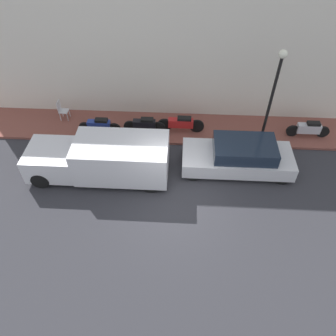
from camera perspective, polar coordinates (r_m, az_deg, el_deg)
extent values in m
plane|color=#2D2D33|center=(12.18, 1.12, -5.71)|extent=(60.00, 60.00, 0.00)
cube|color=brown|center=(15.18, 1.79, 6.92)|extent=(2.20, 19.30, 0.11)
cube|color=silver|center=(14.47, 2.28, 20.75)|extent=(0.30, 19.30, 6.96)
cube|color=silver|center=(13.30, 11.90, 1.51)|extent=(1.73, 4.34, 0.60)
cube|color=#192333|center=(12.96, 13.21, 3.29)|extent=(1.53, 2.38, 0.54)
cylinder|color=black|center=(12.71, 4.47, -1.02)|extent=(0.20, 0.61, 0.61)
cylinder|color=black|center=(13.79, 4.47, 3.46)|extent=(0.20, 0.61, 0.61)
cylinder|color=black|center=(13.29, 19.38, -1.55)|extent=(0.20, 0.61, 0.61)
cylinder|color=black|center=(14.33, 18.29, 2.79)|extent=(0.20, 0.61, 0.61)
cube|color=silver|center=(12.54, -8.02, 1.76)|extent=(1.84, 3.50, 1.45)
cube|color=silver|center=(13.43, -19.32, 1.43)|extent=(1.75, 1.89, 1.02)
cube|color=#192333|center=(13.35, -20.73, 2.35)|extent=(1.57, 1.04, 0.41)
cylinder|color=black|center=(13.29, -21.32, -1.98)|extent=(0.22, 0.70, 0.70)
cylinder|color=black|center=(14.32, -19.37, 2.65)|extent=(0.22, 0.70, 0.70)
cylinder|color=black|center=(12.25, -3.00, -2.92)|extent=(0.22, 0.70, 0.70)
cylinder|color=black|center=(13.35, -2.38, 2.13)|extent=(0.22, 0.70, 0.70)
cube|color=navy|center=(14.90, -11.92, 7.34)|extent=(0.30, 1.00, 0.41)
cube|color=black|center=(14.71, -11.55, 8.15)|extent=(0.27, 0.55, 0.12)
cylinder|color=black|center=(15.17, -14.30, 6.86)|extent=(0.10, 0.52, 0.52)
cylinder|color=black|center=(14.84, -9.29, 6.81)|extent=(0.10, 0.52, 0.52)
cube|color=#B7B7BF|center=(15.64, 23.30, 6.37)|extent=(0.30, 1.00, 0.41)
cube|color=black|center=(15.54, 24.05, 7.09)|extent=(0.27, 0.54, 0.12)
cylinder|color=black|center=(15.51, 20.84, 6.08)|extent=(0.10, 0.54, 0.54)
cylinder|color=black|center=(15.98, 25.35, 5.72)|extent=(0.10, 0.54, 0.54)
cube|color=#B21E1E|center=(14.66, 2.24, 7.85)|extent=(0.30, 1.11, 0.38)
cube|color=black|center=(14.51, 2.87, 8.60)|extent=(0.27, 0.60, 0.12)
cylinder|color=black|center=(14.77, -0.61, 7.51)|extent=(0.10, 0.63, 0.63)
cylinder|color=black|center=(14.76, 5.05, 7.29)|extent=(0.10, 0.63, 0.63)
cube|color=black|center=(14.61, -4.15, 7.59)|extent=(0.30, 0.99, 0.40)
cube|color=black|center=(14.44, -3.67, 8.39)|extent=(0.27, 0.54, 0.12)
cylinder|color=black|center=(14.79, -6.59, 7.16)|extent=(0.10, 0.59, 0.59)
cylinder|color=black|center=(14.65, -1.63, 7.03)|extent=(0.10, 0.59, 0.59)
cylinder|color=black|center=(13.85, 17.37, 10.75)|extent=(0.12, 0.12, 3.90)
sphere|color=silver|center=(12.87, 19.40, 18.22)|extent=(0.33, 0.33, 0.33)
cube|color=silver|center=(16.16, -17.67, 9.44)|extent=(0.40, 0.40, 0.04)
cube|color=silver|center=(16.08, -18.49, 10.18)|extent=(0.40, 0.04, 0.49)
cylinder|color=silver|center=(16.10, -17.08, 8.44)|extent=(0.04, 0.04, 0.41)
cylinder|color=silver|center=(16.36, -16.77, 9.17)|extent=(0.04, 0.04, 0.41)
cylinder|color=silver|center=(16.22, -18.24, 8.42)|extent=(0.04, 0.04, 0.41)
cylinder|color=silver|center=(16.48, -17.91, 9.15)|extent=(0.04, 0.04, 0.41)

